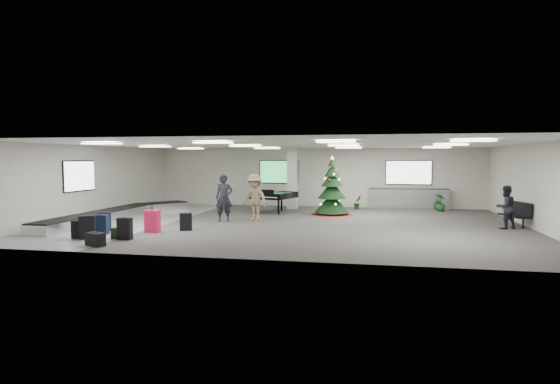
% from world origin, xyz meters
% --- Properties ---
extents(ground, '(18.00, 18.00, 0.00)m').
position_xyz_m(ground, '(0.00, 0.00, 0.00)').
color(ground, '#3A3734').
rests_on(ground, ground).
extents(room_envelope, '(18.02, 14.02, 3.21)m').
position_xyz_m(room_envelope, '(-0.38, 0.67, 2.33)').
color(room_envelope, '#B8B5A8').
rests_on(room_envelope, ground).
extents(baggage_carousel, '(2.28, 9.71, 0.43)m').
position_xyz_m(baggage_carousel, '(-7.84, -0.08, 0.21)').
color(baggage_carousel, silver).
rests_on(baggage_carousel, ground).
extents(service_counter, '(4.05, 0.65, 1.08)m').
position_xyz_m(service_counter, '(5.00, 6.65, 0.55)').
color(service_counter, silver).
rests_on(service_counter, ground).
extents(suitcase_0, '(0.56, 0.48, 0.78)m').
position_xyz_m(suitcase_0, '(-5.99, -5.00, 0.38)').
color(suitcase_0, black).
rests_on(suitcase_0, ground).
extents(suitcase_1, '(0.46, 0.24, 0.73)m').
position_xyz_m(suitcase_1, '(-4.73, -4.85, 0.35)').
color(suitcase_1, black).
rests_on(suitcase_1, ground).
extents(pink_suitcase, '(0.53, 0.33, 0.82)m').
position_xyz_m(pink_suitcase, '(-4.55, -3.27, 0.40)').
color(pink_suitcase, '#EF1F50').
rests_on(pink_suitcase, ground).
extents(suitcase_3, '(0.49, 0.41, 0.66)m').
position_xyz_m(suitcase_3, '(-3.55, -2.65, 0.32)').
color(suitcase_3, black).
rests_on(suitcase_3, ground).
extents(navy_suitcase, '(0.45, 0.27, 0.70)m').
position_xyz_m(navy_suitcase, '(-6.07, -4.02, 0.34)').
color(navy_suitcase, black).
rests_on(navy_suitcase, ground).
extents(suitcase_5, '(0.43, 0.28, 0.61)m').
position_xyz_m(suitcase_5, '(-6.32, -4.99, 0.30)').
color(suitcase_5, black).
rests_on(suitcase_5, ground).
extents(green_duffel, '(0.58, 0.38, 0.38)m').
position_xyz_m(green_duffel, '(-4.96, -4.75, 0.18)').
color(green_duffel, black).
rests_on(green_duffel, ground).
extents(suitcase_8, '(0.52, 0.43, 0.69)m').
position_xyz_m(suitcase_8, '(-6.46, -3.23, 0.34)').
color(suitcase_8, black).
rests_on(suitcase_8, ground).
extents(black_duffel, '(0.69, 0.56, 0.42)m').
position_xyz_m(black_duffel, '(-5.02, -6.05, 0.20)').
color(black_duffel, black).
rests_on(black_duffel, ground).
extents(christmas_tree, '(1.95, 1.95, 2.78)m').
position_xyz_m(christmas_tree, '(1.27, 3.29, 0.95)').
color(christmas_tree, maroon).
rests_on(christmas_tree, ground).
extents(grand_piano, '(2.09, 2.41, 1.17)m').
position_xyz_m(grand_piano, '(-1.58, 3.63, 0.83)').
color(grand_piano, black).
rests_on(grand_piano, ground).
extents(bench, '(0.89, 1.61, 0.97)m').
position_xyz_m(bench, '(8.60, 0.69, 0.55)').
color(bench, black).
rests_on(bench, ground).
extents(traveler_a, '(0.81, 0.64, 1.97)m').
position_xyz_m(traveler_a, '(-2.95, 0.02, 0.98)').
color(traveler_a, black).
rests_on(traveler_a, ground).
extents(traveler_b, '(1.46, 1.22, 1.96)m').
position_xyz_m(traveler_b, '(-1.77, 0.54, 0.98)').
color(traveler_b, '#866E53').
rests_on(traveler_b, ground).
extents(traveler_bench, '(0.98, 0.91, 1.63)m').
position_xyz_m(traveler_bench, '(8.01, 0.02, 0.81)').
color(traveler_bench, black).
rests_on(traveler_bench, ground).
extents(potted_plant_left, '(0.52, 0.50, 0.73)m').
position_xyz_m(potted_plant_left, '(2.38, 5.82, 0.37)').
color(potted_plant_left, '#133C1A').
rests_on(potted_plant_left, ground).
extents(potted_plant_right, '(0.64, 0.64, 0.86)m').
position_xyz_m(potted_plant_right, '(6.49, 5.82, 0.43)').
color(potted_plant_right, '#133C1A').
rests_on(potted_plant_right, ground).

